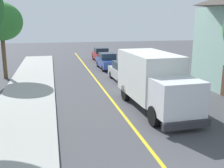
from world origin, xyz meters
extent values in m
cube|color=#9E9E99|center=(-5.40, 4.00, 0.07)|extent=(3.60, 60.00, 0.15)
cube|color=gold|center=(0.00, 10.00, 0.00)|extent=(0.16, 56.00, 0.01)
cube|color=silver|center=(1.96, 9.69, 1.90)|extent=(2.61, 5.10, 2.60)
cube|color=silver|center=(2.11, 6.19, 1.45)|extent=(2.36, 2.10, 1.70)
cube|color=#1E2D3D|center=(2.15, 5.29, 1.82)|extent=(2.04, 0.17, 0.75)
cube|color=#2D2D33|center=(2.16, 5.11, 0.42)|extent=(2.41, 0.30, 0.36)
cylinder|color=black|center=(3.15, 6.43, 0.50)|extent=(0.34, 1.01, 1.00)
cylinder|color=black|center=(1.05, 6.34, 0.50)|extent=(0.34, 1.01, 1.00)
cylinder|color=black|center=(2.96, 10.98, 0.50)|extent=(0.34, 1.01, 1.00)
cylinder|color=black|center=(0.86, 10.89, 0.50)|extent=(0.34, 1.01, 1.00)
cube|color=#B7B7BC|center=(2.27, 16.43, 0.65)|extent=(1.92, 4.45, 0.76)
cube|color=#1E2D3D|center=(2.27, 16.58, 1.35)|extent=(1.63, 1.84, 0.64)
cylinder|color=black|center=(3.10, 15.04, 0.32)|extent=(0.24, 0.65, 0.64)
cylinder|color=black|center=(1.52, 15.00, 0.32)|extent=(0.24, 0.65, 0.64)
cylinder|color=black|center=(3.02, 17.86, 0.32)|extent=(0.24, 0.65, 0.64)
cylinder|color=black|center=(1.44, 17.81, 0.32)|extent=(0.24, 0.65, 0.64)
cube|color=#2D4793|center=(2.13, 22.69, 0.65)|extent=(1.87, 4.43, 0.76)
cube|color=#1E2D3D|center=(2.13, 22.84, 1.35)|extent=(1.61, 1.83, 0.64)
cylinder|color=black|center=(2.94, 21.30, 0.32)|extent=(0.23, 0.64, 0.64)
cylinder|color=black|center=(1.36, 21.27, 0.32)|extent=(0.23, 0.64, 0.64)
cylinder|color=black|center=(2.90, 24.11, 0.32)|extent=(0.23, 0.64, 0.64)
cylinder|color=black|center=(1.32, 24.09, 0.32)|extent=(0.23, 0.64, 0.64)
cube|color=maroon|center=(2.49, 28.42, 0.65)|extent=(1.86, 4.42, 0.76)
cube|color=#1E2D3D|center=(2.49, 28.57, 1.35)|extent=(1.61, 1.82, 0.64)
cylinder|color=black|center=(3.30, 27.02, 0.32)|extent=(0.23, 0.64, 0.64)
cylinder|color=black|center=(1.72, 27.00, 0.32)|extent=(0.23, 0.64, 0.64)
cylinder|color=black|center=(3.26, 29.83, 0.32)|extent=(0.23, 0.64, 0.64)
cylinder|color=black|center=(1.68, 29.81, 0.32)|extent=(0.23, 0.64, 0.64)
cylinder|color=brown|center=(-7.77, 19.79, 1.72)|extent=(0.35, 0.35, 3.43)
ellipsoid|color=#2D702D|center=(-7.77, 19.79, 4.97)|extent=(3.62, 3.62, 3.26)
camera|label=1|loc=(-3.67, -5.39, 5.04)|focal=43.37mm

